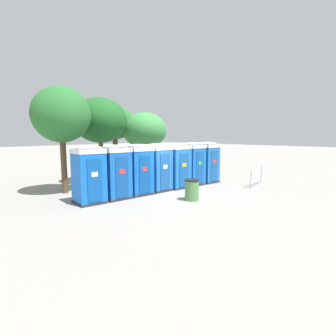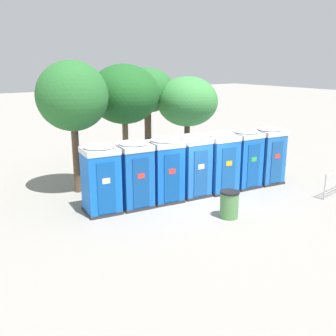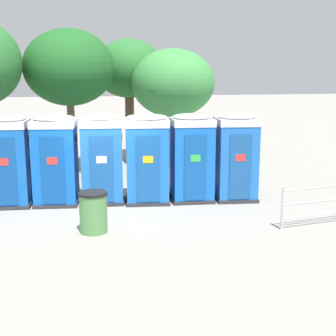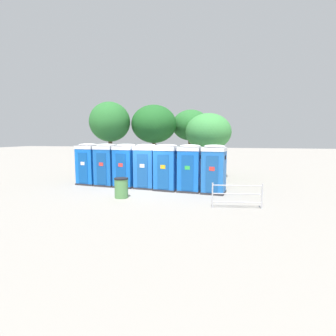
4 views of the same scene
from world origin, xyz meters
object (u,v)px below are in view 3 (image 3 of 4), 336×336
(street_tree_0, at_px, (173,83))
(event_barrier, at_px, (317,203))
(trash_can, at_px, (93,212))
(portapotty_5, at_px, (192,157))
(portapotty_6, at_px, (236,156))
(portapotty_1, at_px, (8,160))
(portapotty_3, at_px, (102,158))
(street_tree_2, at_px, (69,68))
(street_tree_1, at_px, (129,70))
(portapotty_2, at_px, (55,159))
(portapotty_4, at_px, (147,158))

(street_tree_0, relative_size, event_barrier, 2.24)
(street_tree_0, xyz_separation_m, trash_can, (-3.53, -7.11, -2.78))
(portapotty_5, relative_size, portapotty_6, 1.00)
(event_barrier, bearing_deg, portapotty_6, 112.17)
(portapotty_6, height_order, event_barrier, portapotty_6)
(portapotty_1, relative_size, portapotty_3, 1.00)
(portapotty_5, distance_m, street_tree_0, 5.25)
(portapotty_1, bearing_deg, portapotty_3, -5.14)
(portapotty_5, distance_m, street_tree_2, 6.20)
(portapotty_1, distance_m, portapotty_6, 6.48)
(portapotty_6, relative_size, street_tree_1, 0.51)
(event_barrier, bearing_deg, portapotty_5, 129.49)
(street_tree_0, bearing_deg, trash_can, -116.42)
(portapotty_2, xyz_separation_m, street_tree_2, (0.52, 4.11, 2.56))
(portapotty_2, xyz_separation_m, portapotty_6, (5.14, -0.61, 0.00))
(portapotty_4, relative_size, portapotty_6, 1.00)
(portapotty_2, distance_m, trash_can, 2.96)
(portapotty_1, height_order, trash_can, portapotty_1)
(portapotty_2, distance_m, portapotty_6, 5.18)
(portapotty_4, xyz_separation_m, street_tree_1, (0.36, 6.32, 2.50))
(street_tree_0, distance_m, event_barrier, 8.42)
(street_tree_0, relative_size, street_tree_1, 0.91)
(street_tree_2, bearing_deg, portapotty_3, -79.56)
(portapotty_4, relative_size, trash_can, 2.62)
(portapotty_5, bearing_deg, street_tree_1, 98.31)
(street_tree_0, bearing_deg, portapotty_1, -143.18)
(portapotty_1, bearing_deg, portapotty_4, -7.09)
(portapotty_6, xyz_separation_m, event_barrier, (1.12, -2.75, -0.72))
(street_tree_1, distance_m, street_tree_2, 3.04)
(portapotty_1, xyz_separation_m, portapotty_6, (6.43, -0.74, 0.00))
(portapotty_3, height_order, event_barrier, portapotty_3)
(street_tree_2, bearing_deg, portapotty_2, -97.18)
(street_tree_1, bearing_deg, portapotty_6, -71.36)
(portapotty_4, bearing_deg, portapotty_1, 172.91)
(portapotty_6, bearing_deg, event_barrier, -67.83)
(portapotty_2, distance_m, street_tree_1, 7.10)
(street_tree_1, height_order, event_barrier, street_tree_1)
(portapotty_3, height_order, portapotty_6, same)
(portapotty_6, xyz_separation_m, street_tree_2, (-4.63, 4.72, 2.56))
(event_barrier, bearing_deg, portapotty_1, 155.20)
(portapotty_4, xyz_separation_m, trash_can, (-1.69, -2.37, -0.79))
(street_tree_0, xyz_separation_m, street_tree_2, (-3.89, -0.29, 0.58))
(portapotty_6, bearing_deg, portapotty_3, 172.44)
(street_tree_2, bearing_deg, portapotty_6, -45.56)
(portapotty_1, relative_size, portapotty_4, 1.00)
(street_tree_0, height_order, street_tree_2, street_tree_2)
(portapotty_5, xyz_separation_m, street_tree_2, (-3.34, 4.55, 2.56))
(portapotty_5, distance_m, event_barrier, 3.85)
(portapotty_6, distance_m, street_tree_0, 5.43)
(portapotty_2, height_order, portapotty_5, same)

